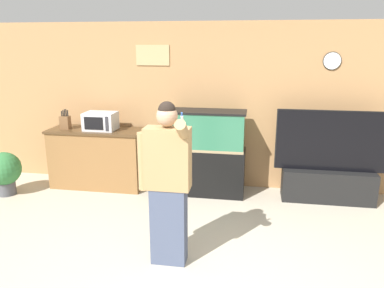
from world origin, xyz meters
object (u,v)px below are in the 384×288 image
(potted_plant, at_px, (4,171))
(tv_on_stand, at_px, (328,175))
(counter_island, at_px, (98,158))
(person_standing, at_px, (167,182))
(aquarium_on_stand, at_px, (206,153))
(knife_block, at_px, (65,122))
(microwave, at_px, (101,121))

(potted_plant, bearing_deg, tv_on_stand, 6.93)
(counter_island, height_order, person_standing, person_standing)
(person_standing, height_order, potted_plant, person_standing)
(tv_on_stand, bearing_deg, aquarium_on_stand, -179.44)
(potted_plant, bearing_deg, aquarium_on_stand, 10.65)
(person_standing, relative_size, potted_plant, 2.58)
(counter_island, relative_size, aquarium_on_stand, 1.16)
(aquarium_on_stand, bearing_deg, knife_block, -179.16)
(knife_block, bearing_deg, potted_plant, -145.53)
(aquarium_on_stand, distance_m, person_standing, 1.98)
(microwave, distance_m, person_standing, 2.50)
(person_standing, bearing_deg, microwave, 127.95)
(counter_island, bearing_deg, potted_plant, -155.14)
(aquarium_on_stand, xyz_separation_m, potted_plant, (-3.05, -0.57, -0.27))
(microwave, relative_size, potted_plant, 0.72)
(potted_plant, bearing_deg, person_standing, -25.57)
(aquarium_on_stand, relative_size, potted_plant, 1.94)
(aquarium_on_stand, xyz_separation_m, tv_on_stand, (1.82, 0.02, -0.26))
(knife_block, relative_size, tv_on_stand, 0.20)
(microwave, distance_m, tv_on_stand, 3.57)
(aquarium_on_stand, height_order, person_standing, person_standing)
(counter_island, relative_size, knife_block, 4.80)
(knife_block, height_order, tv_on_stand, tv_on_stand)
(knife_block, xyz_separation_m, person_standing, (2.11, -1.93, -0.16))
(microwave, relative_size, aquarium_on_stand, 0.37)
(aquarium_on_stand, bearing_deg, tv_on_stand, 0.56)
(counter_island, bearing_deg, tv_on_stand, -0.00)
(counter_island, distance_m, tv_on_stand, 3.59)
(knife_block, distance_m, potted_plant, 1.17)
(knife_block, bearing_deg, microwave, 3.74)
(tv_on_stand, bearing_deg, microwave, -179.79)
(counter_island, distance_m, aquarium_on_stand, 1.78)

